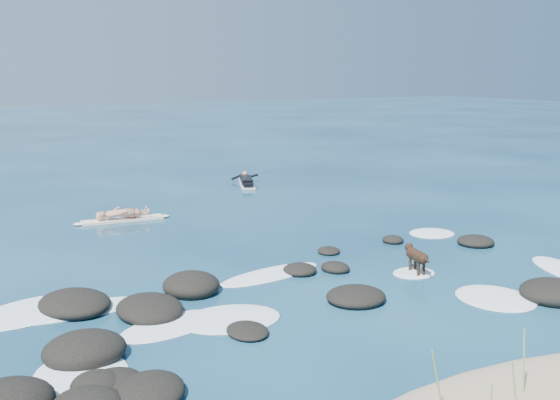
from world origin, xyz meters
TOP-DOWN VIEW (x-y plane):
  - ground at (0.00, 0.00)m, footprint 160.00×160.00m
  - dune_grass at (-0.18, -7.92)m, footprint 3.30×1.86m
  - reef_rocks at (-2.67, -2.24)m, footprint 14.12×6.59m
  - breaking_foam at (-1.35, -1.43)m, footprint 14.43×6.62m
  - standing_surfer_rig at (-2.25, 7.20)m, footprint 3.16×0.74m
  - paddling_surfer_rig at (4.16, 11.31)m, footprint 1.60×2.71m
  - dog at (2.74, -1.60)m, footprint 0.40×1.12m

SIDE VIEW (x-z plane):
  - ground at x=0.00m, z-range 0.00..0.00m
  - breaking_foam at x=-1.35m, z-range -0.05..0.07m
  - reef_rocks at x=-2.67m, z-range -0.21..0.46m
  - paddling_surfer_rig at x=4.16m, z-range -0.08..0.40m
  - dog at x=2.74m, z-range 0.12..0.83m
  - dune_grass at x=-0.18m, z-range 0.03..1.24m
  - standing_surfer_rig at x=-2.25m, z-range -0.19..1.61m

